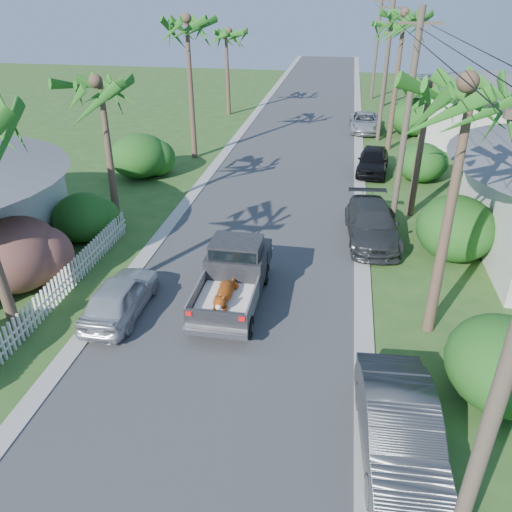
% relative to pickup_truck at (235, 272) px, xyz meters
% --- Properties ---
extents(ground, '(120.00, 120.00, 0.00)m').
position_rel_pickup_truck_xyz_m(ground, '(0.10, -6.62, -1.01)').
color(ground, '#2E5520').
rests_on(ground, ground).
extents(road, '(8.00, 100.00, 0.02)m').
position_rel_pickup_truck_xyz_m(road, '(0.10, 18.38, -1.00)').
color(road, '#38383A').
rests_on(road, ground).
extents(curb_left, '(0.60, 100.00, 0.06)m').
position_rel_pickup_truck_xyz_m(curb_left, '(-4.20, 18.38, -0.98)').
color(curb_left, '#A5A39E').
rests_on(curb_left, ground).
extents(curb_right, '(0.60, 100.00, 0.06)m').
position_rel_pickup_truck_xyz_m(curb_right, '(4.40, 18.38, -0.98)').
color(curb_right, '#A5A39E').
rests_on(curb_right, ground).
extents(pickup_truck, '(1.98, 5.12, 2.06)m').
position_rel_pickup_truck_xyz_m(pickup_truck, '(0.00, 0.00, 0.00)').
color(pickup_truck, black).
rests_on(pickup_truck, ground).
extents(parked_car_rn, '(1.97, 4.77, 1.54)m').
position_rel_pickup_truck_xyz_m(parked_car_rn, '(5.04, -5.94, -0.24)').
color(parked_car_rn, '#333538').
rests_on(parked_car_rn, ground).
extents(parked_car_rm, '(2.45, 5.17, 1.46)m').
position_rel_pickup_truck_xyz_m(parked_car_rm, '(4.78, 5.36, -0.28)').
color(parked_car_rm, '#2E3133').
rests_on(parked_car_rm, ground).
extents(parked_car_rf, '(2.09, 4.33, 1.43)m').
position_rel_pickup_truck_xyz_m(parked_car_rf, '(5.10, 14.28, -0.30)').
color(parked_car_rf, black).
rests_on(parked_car_rf, ground).
extents(parked_car_rd, '(2.28, 4.73, 1.30)m').
position_rel_pickup_truck_xyz_m(parked_car_rd, '(4.80, 23.87, -0.36)').
color(parked_car_rd, silver).
rests_on(parked_car_rd, ground).
extents(parked_car_ln, '(1.60, 3.90, 1.33)m').
position_rel_pickup_truck_xyz_m(parked_car_ln, '(-3.50, -1.64, -0.35)').
color(parked_car_ln, silver).
rests_on(parked_car_ln, ground).
extents(palm_l_b, '(4.40, 4.40, 7.40)m').
position_rel_pickup_truck_xyz_m(palm_l_b, '(-6.70, 5.38, 5.14)').
color(palm_l_b, brown).
rests_on(palm_l_b, ground).
extents(palm_l_c, '(4.40, 4.40, 9.20)m').
position_rel_pickup_truck_xyz_m(palm_l_c, '(-5.90, 15.38, 6.90)').
color(palm_l_c, brown).
rests_on(palm_l_c, ground).
extents(palm_l_d, '(4.40, 4.40, 7.70)m').
position_rel_pickup_truck_xyz_m(palm_l_d, '(-6.40, 27.38, 5.43)').
color(palm_l_d, brown).
rests_on(palm_l_d, ground).
extents(palm_r_a, '(4.40, 4.40, 8.70)m').
position_rel_pickup_truck_xyz_m(palm_r_a, '(6.40, -0.62, 6.41)').
color(palm_r_a, brown).
rests_on(palm_r_a, ground).
extents(palm_r_b, '(4.40, 4.40, 7.20)m').
position_rel_pickup_truck_xyz_m(palm_r_b, '(6.70, 8.38, 4.94)').
color(palm_r_b, brown).
rests_on(palm_r_b, ground).
extents(palm_r_c, '(4.40, 4.40, 9.40)m').
position_rel_pickup_truck_xyz_m(palm_r_c, '(6.30, 19.38, 7.10)').
color(palm_r_c, brown).
rests_on(palm_r_c, ground).
extents(palm_r_d, '(4.40, 4.40, 8.00)m').
position_rel_pickup_truck_xyz_m(palm_r_d, '(6.60, 33.38, 5.73)').
color(palm_r_d, brown).
rests_on(palm_r_d, ground).
extents(shrub_l_b, '(3.00, 3.30, 2.60)m').
position_rel_pickup_truck_xyz_m(shrub_l_b, '(-7.70, -0.62, 0.29)').
color(shrub_l_b, '#B91A4C').
rests_on(shrub_l_b, ground).
extents(shrub_l_c, '(2.40, 2.64, 2.00)m').
position_rel_pickup_truck_xyz_m(shrub_l_c, '(-7.30, 3.38, -0.01)').
color(shrub_l_c, '#154918').
rests_on(shrub_l_c, ground).
extents(shrub_l_d, '(3.20, 3.52, 2.40)m').
position_rel_pickup_truck_xyz_m(shrub_l_d, '(-7.90, 11.38, 0.19)').
color(shrub_l_d, '#154918').
rests_on(shrub_l_d, ground).
extents(shrub_r_a, '(2.80, 3.08, 2.30)m').
position_rel_pickup_truck_xyz_m(shrub_r_a, '(7.70, -3.62, 0.14)').
color(shrub_r_a, '#154918').
rests_on(shrub_r_a, ground).
extents(shrub_r_b, '(3.00, 3.30, 2.50)m').
position_rel_pickup_truck_xyz_m(shrub_r_b, '(7.90, 4.38, 0.24)').
color(shrub_r_b, '#154918').
rests_on(shrub_r_b, ground).
extents(shrub_r_c, '(2.60, 2.86, 2.10)m').
position_rel_pickup_truck_xyz_m(shrub_r_c, '(7.60, 13.38, 0.04)').
color(shrub_r_c, '#154918').
rests_on(shrub_r_c, ground).
extents(shrub_r_d, '(3.20, 3.52, 2.60)m').
position_rel_pickup_truck_xyz_m(shrub_r_d, '(8.10, 23.38, 0.29)').
color(shrub_r_d, '#154918').
rests_on(shrub_r_d, ground).
extents(picket_fence, '(0.10, 11.00, 1.00)m').
position_rel_pickup_truck_xyz_m(picket_fence, '(-5.90, -1.12, -0.51)').
color(picket_fence, white).
rests_on(picket_fence, ground).
extents(house_right_far, '(9.00, 8.00, 4.60)m').
position_rel_pickup_truck_xyz_m(house_right_far, '(13.10, 23.38, 1.11)').
color(house_right_far, silver).
rests_on(house_right_far, ground).
extents(utility_pole_a, '(1.60, 0.26, 9.00)m').
position_rel_pickup_truck_xyz_m(utility_pole_a, '(5.70, -8.62, 3.59)').
color(utility_pole_a, brown).
rests_on(utility_pole_a, ground).
extents(utility_pole_b, '(1.60, 0.26, 9.00)m').
position_rel_pickup_truck_xyz_m(utility_pole_b, '(5.70, 6.38, 3.59)').
color(utility_pole_b, brown).
rests_on(utility_pole_b, ground).
extents(utility_pole_c, '(1.60, 0.26, 9.00)m').
position_rel_pickup_truck_xyz_m(utility_pole_c, '(5.70, 21.38, 3.59)').
color(utility_pole_c, brown).
rests_on(utility_pole_c, ground).
extents(utility_pole_d, '(1.60, 0.26, 9.00)m').
position_rel_pickup_truck_xyz_m(utility_pole_d, '(5.70, 36.38, 3.59)').
color(utility_pole_d, brown).
rests_on(utility_pole_d, ground).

